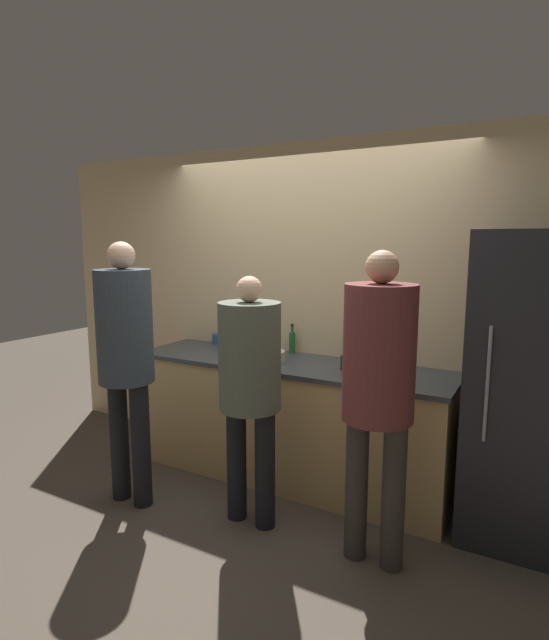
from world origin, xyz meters
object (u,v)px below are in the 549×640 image
Objects in this scene: fruit_bowl at (268,356)px; cup_black at (347,363)px; utensil_crock at (229,338)px; bottle_red at (363,358)px; cup_blue at (218,339)px; refrigerator at (531,390)px; person_left at (126,348)px; potted_plant at (385,347)px; person_center at (250,376)px; person_right at (378,377)px; bottle_green at (292,342)px; bottle_dark at (349,349)px.

fruit_bowl reaches higher than cup_black.
utensil_crock is 1.48× the size of bottle_red.
refrigerator is at bearing -6.21° from cup_blue.
person_left is at bearing -160.27° from refrigerator.
potted_plant is at bearing 164.41° from refrigerator.
person_left is 1.54m from cup_black.
bottle_red is (0.48, 0.75, 0.02)m from person_center.
potted_plant is at bearing 23.75° from fruit_bowl.
bottle_red is 1.44m from cup_blue.
cup_black is at bearing -123.03° from potted_plant.
person_left is at bearing -173.98° from person_right.
potted_plant reaches higher than cup_blue.
refrigerator is 1.78m from bottle_green.
person_right is at bearing -65.28° from bottle_red.
bottle_dark is 0.94× the size of potted_plant.
fruit_bowl is at bearing 149.69° from person_right.
person_left is at bearing -120.95° from bottle_green.
potted_plant is (0.09, 0.21, 0.05)m from bottle_red.
person_center is 0.89m from bottle_red.
person_right is 1.41m from bottle_green.
cup_blue is at bearing 92.95° from person_left.
person_center is 0.98m from bottle_green.
person_right reaches higher than cup_blue.
bottle_red is 2.22× the size of cup_blue.
person_right is at bearing -28.61° from cup_blue.
bottle_dark is at bearing 32.72° from fruit_bowl.
person_center reaches higher than bottle_red.
fruit_bowl is at bearing 50.58° from person_left.
bottle_dark is at bearing 119.22° from person_right.
bottle_green is 0.65m from cup_black.
fruit_bowl is 1.27× the size of bottle_red.
fruit_bowl is (-1.06, 0.62, -0.12)m from person_right.
person_left is at bearing -93.85° from utensil_crock.
bottle_dark reaches higher than cup_black.
person_left is at bearing -136.11° from bottle_dark.
person_center is at bearing -119.96° from cup_black.
person_center is at bearing -120.89° from potted_plant.
fruit_bowl is at bearing -29.95° from utensil_crock.
person_right is 8.07× the size of bottle_dark.
fruit_bowl is (-0.22, 0.61, -0.02)m from person_center.
person_center is at bearing 12.03° from person_left.
refrigerator is 1.06× the size of person_right.
bottle_green is 2.58× the size of cup_blue.
person_left reaches higher than fruit_bowl.
person_left is 1.13× the size of person_center.
bottle_red is at bearing 114.72° from person_right.
person_right reaches higher than fruit_bowl.
cup_black is at bearing -12.62° from utensil_crock.
refrigerator reaches higher than person_right.
person_center reaches higher than bottle_dark.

